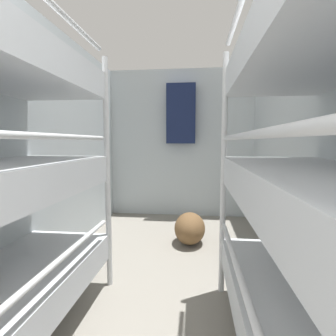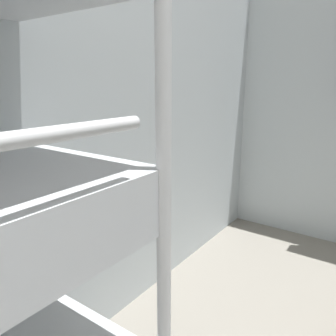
# 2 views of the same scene
# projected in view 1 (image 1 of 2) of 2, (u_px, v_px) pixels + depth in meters

# --- Properties ---
(wall_left) EXTENTS (0.06, 4.61, 2.31)m
(wall_left) POSITION_uv_depth(u_px,v_px,m) (16.00, 146.00, 2.05)
(wall_left) COLOR silver
(wall_left) RESTS_ON ground_plane
(wall_right) EXTENTS (0.06, 4.61, 2.31)m
(wall_right) POSITION_uv_depth(u_px,v_px,m) (329.00, 146.00, 1.80)
(wall_right) COLOR silver
(wall_right) RESTS_ON ground_plane
(wall_back) EXTENTS (2.37, 0.06, 2.31)m
(wall_back) POSITION_uv_depth(u_px,v_px,m) (181.00, 144.00, 4.17)
(wall_back) COLOR silver
(wall_back) RESTS_ON ground_plane
(bunk_stack_right_near) EXTENTS (0.69, 1.82, 1.87)m
(bunk_stack_right_near) POSITION_uv_depth(u_px,v_px,m) (332.00, 193.00, 1.03)
(bunk_stack_right_near) COLOR silver
(bunk_stack_right_near) RESTS_ON ground_plane
(duffel_bag) EXTENTS (0.36, 0.50, 0.36)m
(duffel_bag) POSITION_uv_depth(u_px,v_px,m) (190.00, 228.00, 3.06)
(duffel_bag) COLOR brown
(duffel_bag) RESTS_ON ground_plane
(hanging_coat) EXTENTS (0.44, 0.12, 0.90)m
(hanging_coat) POSITION_uv_depth(u_px,v_px,m) (181.00, 114.00, 3.98)
(hanging_coat) COLOR #192347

